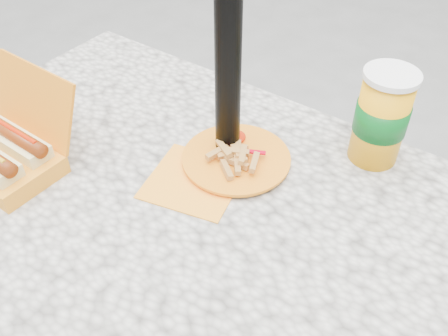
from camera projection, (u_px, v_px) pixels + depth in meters
The scene contains 4 objects.
picnic_table at pixel (182, 232), 1.02m from camera, with size 1.20×0.80×0.75m.
hotdog_box at pixel (3, 151), 0.98m from camera, with size 0.23×0.21×0.18m.
fries_plate at pixel (233, 159), 1.01m from camera, with size 0.25×0.31×0.04m.
soda_cup at pixel (381, 117), 0.97m from camera, with size 0.11×0.11×0.20m.
Camera 1 is at (0.46, -0.50, 1.42)m, focal length 40.00 mm.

